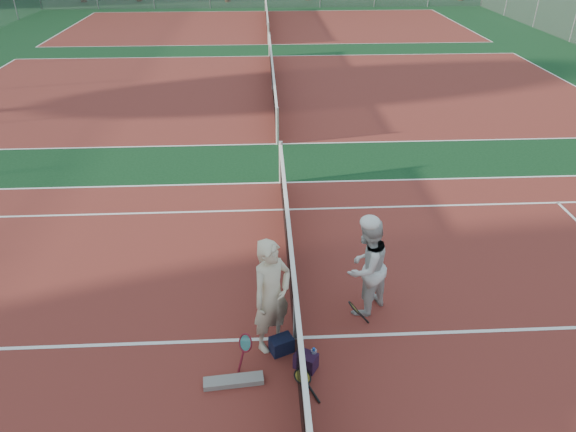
{
  "coord_description": "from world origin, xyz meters",
  "views": [
    {
      "loc": [
        -0.41,
        -6.0,
        5.76
      ],
      "look_at": [
        0.0,
        2.04,
        1.05
      ],
      "focal_mm": 32.0,
      "sensor_mm": 36.0,
      "label": 1
    }
  ],
  "objects_px": {
    "net_main": "(295,313)",
    "player_b": "(366,267)",
    "player_a": "(272,296)",
    "racket_red": "(246,351)",
    "sports_bag_purple": "(306,361)",
    "racket_spare": "(302,378)",
    "water_bottle": "(314,358)",
    "sports_bag_navy": "(282,345)",
    "racket_black_held": "(353,314)"
  },
  "relations": [
    {
      "from": "net_main",
      "to": "player_b",
      "type": "height_order",
      "value": "player_b"
    },
    {
      "from": "player_a",
      "to": "racket_red",
      "type": "height_order",
      "value": "player_a"
    },
    {
      "from": "net_main",
      "to": "sports_bag_purple",
      "type": "xyz_separation_m",
      "value": [
        0.13,
        -0.61,
        -0.38
      ]
    },
    {
      "from": "racket_spare",
      "to": "sports_bag_purple",
      "type": "height_order",
      "value": "sports_bag_purple"
    },
    {
      "from": "racket_spare",
      "to": "water_bottle",
      "type": "height_order",
      "value": "water_bottle"
    },
    {
      "from": "water_bottle",
      "to": "sports_bag_purple",
      "type": "bearing_deg",
      "value": -160.97
    },
    {
      "from": "sports_bag_purple",
      "to": "water_bottle",
      "type": "bearing_deg",
      "value": 19.03
    },
    {
      "from": "net_main",
      "to": "sports_bag_purple",
      "type": "relative_size",
      "value": 34.05
    },
    {
      "from": "racket_spare",
      "to": "sports_bag_navy",
      "type": "xyz_separation_m",
      "value": [
        -0.28,
        0.59,
        0.08
      ]
    },
    {
      "from": "player_a",
      "to": "sports_bag_navy",
      "type": "height_order",
      "value": "player_a"
    },
    {
      "from": "racket_spare",
      "to": "water_bottle",
      "type": "distance_m",
      "value": 0.35
    },
    {
      "from": "racket_black_held",
      "to": "water_bottle",
      "type": "relative_size",
      "value": 1.67
    },
    {
      "from": "racket_red",
      "to": "sports_bag_navy",
      "type": "distance_m",
      "value": 0.61
    },
    {
      "from": "racket_black_held",
      "to": "sports_bag_purple",
      "type": "xyz_separation_m",
      "value": [
        -0.83,
        -0.84,
        -0.12
      ]
    },
    {
      "from": "racket_black_held",
      "to": "racket_spare",
      "type": "relative_size",
      "value": 0.83
    },
    {
      "from": "racket_red",
      "to": "sports_bag_navy",
      "type": "bearing_deg",
      "value": -22.39
    },
    {
      "from": "sports_bag_navy",
      "to": "water_bottle",
      "type": "xyz_separation_m",
      "value": [
        0.46,
        -0.31,
        0.02
      ]
    },
    {
      "from": "net_main",
      "to": "racket_spare",
      "type": "height_order",
      "value": "net_main"
    },
    {
      "from": "player_b",
      "to": "sports_bag_purple",
      "type": "height_order",
      "value": "player_b"
    },
    {
      "from": "player_a",
      "to": "sports_bag_purple",
      "type": "bearing_deg",
      "value": -87.61
    },
    {
      "from": "water_bottle",
      "to": "sports_bag_navy",
      "type": "bearing_deg",
      "value": 146.45
    },
    {
      "from": "racket_spare",
      "to": "sports_bag_purple",
      "type": "xyz_separation_m",
      "value": [
        0.07,
        0.24,
        0.08
      ]
    },
    {
      "from": "racket_spare",
      "to": "sports_bag_navy",
      "type": "height_order",
      "value": "sports_bag_navy"
    },
    {
      "from": "sports_bag_navy",
      "to": "racket_red",
      "type": "bearing_deg",
      "value": -154.58
    },
    {
      "from": "racket_black_held",
      "to": "sports_bag_purple",
      "type": "height_order",
      "value": "racket_black_held"
    },
    {
      "from": "sports_bag_navy",
      "to": "sports_bag_purple",
      "type": "distance_m",
      "value": 0.49
    },
    {
      "from": "sports_bag_navy",
      "to": "sports_bag_purple",
      "type": "xyz_separation_m",
      "value": [
        0.34,
        -0.35,
        -0.0
      ]
    },
    {
      "from": "player_b",
      "to": "racket_black_held",
      "type": "height_order",
      "value": "player_b"
    },
    {
      "from": "racket_black_held",
      "to": "water_bottle",
      "type": "height_order",
      "value": "racket_black_held"
    },
    {
      "from": "sports_bag_navy",
      "to": "sports_bag_purple",
      "type": "bearing_deg",
      "value": -45.19
    },
    {
      "from": "player_a",
      "to": "racket_black_held",
      "type": "bearing_deg",
      "value": -26.39
    },
    {
      "from": "racket_black_held",
      "to": "sports_bag_navy",
      "type": "relative_size",
      "value": 1.48
    },
    {
      "from": "player_a",
      "to": "sports_bag_navy",
      "type": "relative_size",
      "value": 5.61
    },
    {
      "from": "racket_red",
      "to": "racket_black_held",
      "type": "bearing_deg",
      "value": -24.16
    },
    {
      "from": "net_main",
      "to": "player_a",
      "type": "bearing_deg",
      "value": -163.86
    },
    {
      "from": "net_main",
      "to": "racket_red",
      "type": "relative_size",
      "value": 19.32
    },
    {
      "from": "racket_black_held",
      "to": "racket_spare",
      "type": "distance_m",
      "value": 1.42
    },
    {
      "from": "racket_red",
      "to": "sports_bag_purple",
      "type": "relative_size",
      "value": 1.76
    },
    {
      "from": "player_b",
      "to": "water_bottle",
      "type": "relative_size",
      "value": 5.84
    },
    {
      "from": "net_main",
      "to": "racket_black_held",
      "type": "bearing_deg",
      "value": 13.26
    },
    {
      "from": "player_a",
      "to": "racket_spare",
      "type": "bearing_deg",
      "value": -102.0
    },
    {
      "from": "racket_black_held",
      "to": "sports_bag_navy",
      "type": "distance_m",
      "value": 1.28
    },
    {
      "from": "racket_red",
      "to": "sports_bag_purple",
      "type": "distance_m",
      "value": 0.89
    },
    {
      "from": "sports_bag_purple",
      "to": "water_bottle",
      "type": "height_order",
      "value": "water_bottle"
    },
    {
      "from": "net_main",
      "to": "racket_black_held",
      "type": "height_order",
      "value": "net_main"
    },
    {
      "from": "racket_black_held",
      "to": "net_main",
      "type": "bearing_deg",
      "value": 0.05
    },
    {
      "from": "water_bottle",
      "to": "racket_red",
      "type": "bearing_deg",
      "value": 176.89
    },
    {
      "from": "sports_bag_navy",
      "to": "water_bottle",
      "type": "height_order",
      "value": "water_bottle"
    },
    {
      "from": "player_b",
      "to": "sports_bag_navy",
      "type": "distance_m",
      "value": 1.84
    },
    {
      "from": "net_main",
      "to": "racket_black_held",
      "type": "xyz_separation_m",
      "value": [
        0.96,
        0.23,
        -0.26
      ]
    }
  ]
}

